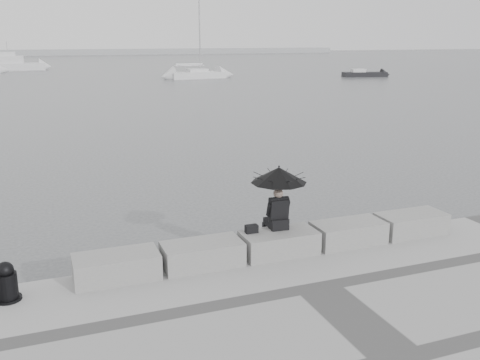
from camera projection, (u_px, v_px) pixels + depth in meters
name	position (u px, v px, depth m)	size (l,w,h in m)	color
ground	(270.00, 267.00, 11.92)	(360.00, 360.00, 0.00)	#434547
stone_block_far_left	(117.00, 267.00, 10.14)	(1.60, 0.80, 0.50)	slate
stone_block_left	(202.00, 254.00, 10.73)	(1.60, 0.80, 0.50)	slate
stone_block_centre	(279.00, 243.00, 11.32)	(1.60, 0.80, 0.50)	slate
stone_block_right	(348.00, 233.00, 11.90)	(1.60, 0.80, 0.50)	slate
stone_block_far_right	(411.00, 224.00, 12.49)	(1.60, 0.80, 0.50)	slate
seated_person	(279.00, 183.00, 11.20)	(1.19, 1.19, 1.39)	black
bag	(252.00, 229.00, 11.19)	(0.26, 0.15, 0.17)	black
mooring_bollard	(7.00, 284.00, 9.30)	(0.46, 0.46, 0.72)	black
distant_landmass	(16.00, 53.00, 148.29)	(180.00, 8.00, 2.80)	#96989B
sailboat_right	(197.00, 74.00, 66.63)	(7.11, 3.01, 12.90)	silver
motor_cruiser	(15.00, 65.00, 82.79)	(8.91, 3.01, 4.50)	silver
small_motorboat	(365.00, 74.00, 69.61)	(5.94, 2.95, 1.10)	black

